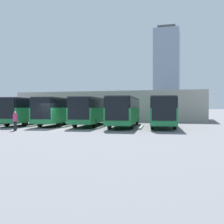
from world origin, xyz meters
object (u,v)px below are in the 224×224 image
at_px(bus_5, 0,110).
at_px(pedestrian, 15,120).
at_px(bus_2, 93,110).
at_px(bus_4, 31,110).
at_px(bus_0, 163,110).
at_px(bus_3, 61,110).
at_px(bus_1, 125,110).

relative_size(bus_5, pedestrian, 7.03).
distance_m(bus_2, bus_4, 8.07).
xyz_separation_m(bus_0, bus_2, (8.06, 0.06, 0.00)).
distance_m(bus_2, bus_3, 4.03).
distance_m(bus_1, pedestrian, 11.53).
height_order(bus_3, pedestrian, bus_3).
xyz_separation_m(bus_2, bus_3, (4.03, 0.12, 0.00)).
xyz_separation_m(bus_0, bus_5, (20.16, 0.97, 0.00)).
bearing_deg(bus_0, bus_4, -5.98).
relative_size(bus_3, pedestrian, 7.03).
xyz_separation_m(bus_3, pedestrian, (0.16, 8.71, -0.85)).
xyz_separation_m(bus_4, pedestrian, (-3.87, 8.52, -0.85)).
bearing_deg(bus_3, bus_4, -4.55).
height_order(bus_1, bus_3, same).
bearing_deg(bus_4, bus_5, 1.12).
bearing_deg(bus_3, bus_1, 167.82).
bearing_deg(bus_0, bus_2, -6.89).
relative_size(bus_3, bus_5, 1.00).
bearing_deg(bus_4, bus_3, 175.45).
distance_m(bus_2, pedestrian, 9.82).
height_order(bus_0, bus_5, same).
xyz_separation_m(bus_1, pedestrian, (8.23, 8.03, -0.85)).
relative_size(bus_2, bus_3, 1.00).
height_order(bus_4, pedestrian, bus_4).
bearing_deg(bus_4, pedestrian, 107.12).
bearing_deg(bus_2, bus_4, -5.08).
bearing_deg(bus_3, pedestrian, 81.62).
distance_m(bus_4, bus_5, 4.08).
distance_m(bus_0, bus_4, 16.13).
height_order(bus_0, bus_1, same).
bearing_deg(bus_5, bus_3, 178.30).
height_order(bus_1, bus_2, same).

